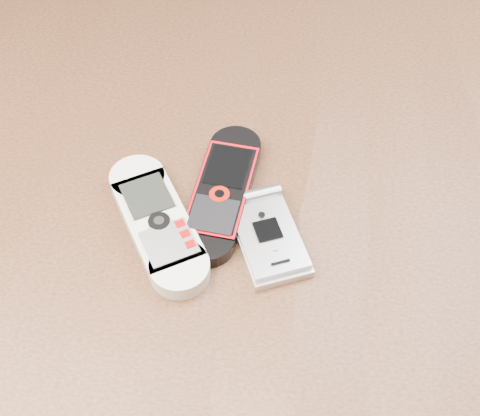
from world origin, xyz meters
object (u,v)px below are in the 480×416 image
Objects in this scene: table at (235,280)px; motorola_razr at (268,237)px; nokia_white at (158,222)px; nokia_black_red at (222,192)px.

table is 12.53× the size of motorola_razr.
motorola_razr is (0.09, -0.01, -0.00)m from nokia_white.
table is at bearing 118.02° from motorola_razr.
motorola_razr is at bearing -38.73° from nokia_black_red.
nokia_white is at bearing 154.38° from motorola_razr.
nokia_black_red reaches higher than table.
nokia_white is (-0.06, -0.02, 0.11)m from table.
nokia_black_red is (0.05, 0.04, -0.00)m from nokia_white.
nokia_black_red and motorola_razr have the same top height.
nokia_white is 0.09m from motorola_razr.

